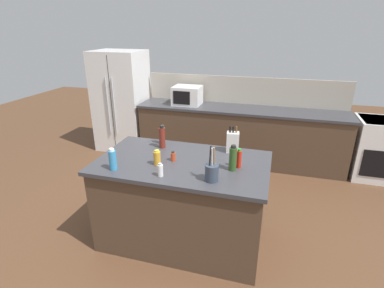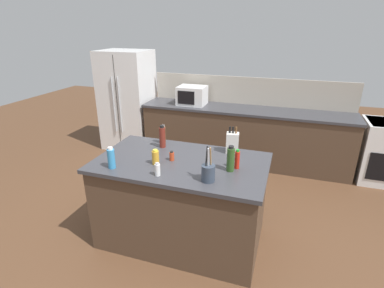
{
  "view_description": "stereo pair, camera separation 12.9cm",
  "coord_description": "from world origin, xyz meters",
  "px_view_note": "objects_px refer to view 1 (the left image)",
  "views": [
    {
      "loc": [
        0.85,
        -2.6,
        2.22
      ],
      "look_at": [
        0.0,
        0.35,
        0.99
      ],
      "focal_mm": 28.0,
      "sensor_mm": 36.0,
      "label": 1
    },
    {
      "loc": [
        0.97,
        -2.56,
        2.22
      ],
      "look_at": [
        0.0,
        0.35,
        0.99
      ],
      "focal_mm": 28.0,
      "sensor_mm": 36.0,
      "label": 2
    }
  ],
  "objects_px": {
    "honey_jar": "(157,158)",
    "range_oven": "(380,149)",
    "spice_jar_paprika": "(173,156)",
    "dish_soap_bottle": "(113,160)",
    "olive_oil_bottle": "(233,158)",
    "refrigerator": "(122,101)",
    "pepper_grinder": "(162,135)",
    "microwave": "(187,95)",
    "hot_sauce_bottle": "(239,159)",
    "vinegar_bottle": "(162,137)",
    "knife_block": "(233,142)",
    "salt_shaker": "(160,170)",
    "utensil_crock": "(212,172)"
  },
  "relations": [
    {
      "from": "range_oven",
      "to": "pepper_grinder",
      "type": "distance_m",
      "value": 3.38
    },
    {
      "from": "range_oven",
      "to": "pepper_grinder",
      "type": "relative_size",
      "value": 4.18
    },
    {
      "from": "hot_sauce_bottle",
      "to": "refrigerator",
      "type": "bearing_deg",
      "value": 137.73
    },
    {
      "from": "dish_soap_bottle",
      "to": "spice_jar_paprika",
      "type": "bearing_deg",
      "value": 35.55
    },
    {
      "from": "salt_shaker",
      "to": "spice_jar_paprika",
      "type": "relative_size",
      "value": 1.27
    },
    {
      "from": "range_oven",
      "to": "utensil_crock",
      "type": "bearing_deg",
      "value": -129.49
    },
    {
      "from": "knife_block",
      "to": "spice_jar_paprika",
      "type": "height_order",
      "value": "knife_block"
    },
    {
      "from": "refrigerator",
      "to": "pepper_grinder",
      "type": "distance_m",
      "value": 2.42
    },
    {
      "from": "salt_shaker",
      "to": "knife_block",
      "type": "bearing_deg",
      "value": 53.77
    },
    {
      "from": "knife_block",
      "to": "hot_sauce_bottle",
      "type": "xyz_separation_m",
      "value": [
        0.12,
        -0.36,
        -0.02
      ]
    },
    {
      "from": "hot_sauce_bottle",
      "to": "vinegar_bottle",
      "type": "height_order",
      "value": "vinegar_bottle"
    },
    {
      "from": "salt_shaker",
      "to": "hot_sauce_bottle",
      "type": "xyz_separation_m",
      "value": [
        0.66,
        0.37,
        0.03
      ]
    },
    {
      "from": "utensil_crock",
      "to": "salt_shaker",
      "type": "xyz_separation_m",
      "value": [
        -0.46,
        -0.05,
        -0.02
      ]
    },
    {
      "from": "olive_oil_bottle",
      "to": "pepper_grinder",
      "type": "xyz_separation_m",
      "value": [
        -0.87,
        0.44,
        -0.01
      ]
    },
    {
      "from": "olive_oil_bottle",
      "to": "vinegar_bottle",
      "type": "relative_size",
      "value": 0.99
    },
    {
      "from": "microwave",
      "to": "knife_block",
      "type": "distance_m",
      "value": 2.11
    },
    {
      "from": "spice_jar_paprika",
      "to": "range_oven",
      "type": "bearing_deg",
      "value": 41.16
    },
    {
      "from": "microwave",
      "to": "utensil_crock",
      "type": "xyz_separation_m",
      "value": [
        0.98,
        -2.51,
        -0.07
      ]
    },
    {
      "from": "olive_oil_bottle",
      "to": "honey_jar",
      "type": "xyz_separation_m",
      "value": [
        -0.72,
        -0.09,
        -0.05
      ]
    },
    {
      "from": "utensil_crock",
      "to": "pepper_grinder",
      "type": "distance_m",
      "value": 1.01
    },
    {
      "from": "refrigerator",
      "to": "honey_jar",
      "type": "distance_m",
      "value": 2.93
    },
    {
      "from": "range_oven",
      "to": "honey_jar",
      "type": "height_order",
      "value": "honey_jar"
    },
    {
      "from": "refrigerator",
      "to": "vinegar_bottle",
      "type": "relative_size",
      "value": 7.03
    },
    {
      "from": "refrigerator",
      "to": "olive_oil_bottle",
      "type": "distance_m",
      "value": 3.34
    },
    {
      "from": "utensil_crock",
      "to": "pepper_grinder",
      "type": "xyz_separation_m",
      "value": [
        -0.73,
        0.7,
        0.02
      ]
    },
    {
      "from": "range_oven",
      "to": "utensil_crock",
      "type": "distance_m",
      "value": 3.3
    },
    {
      "from": "olive_oil_bottle",
      "to": "pepper_grinder",
      "type": "relative_size",
      "value": 1.14
    },
    {
      "from": "knife_block",
      "to": "refrigerator",
      "type": "bearing_deg",
      "value": 131.92
    },
    {
      "from": "pepper_grinder",
      "to": "honey_jar",
      "type": "distance_m",
      "value": 0.55
    },
    {
      "from": "knife_block",
      "to": "spice_jar_paprika",
      "type": "xyz_separation_m",
      "value": [
        -0.54,
        -0.39,
        -0.07
      ]
    },
    {
      "from": "olive_oil_bottle",
      "to": "honey_jar",
      "type": "relative_size",
      "value": 1.65
    },
    {
      "from": "range_oven",
      "to": "hot_sauce_bottle",
      "type": "xyz_separation_m",
      "value": [
        -1.87,
        -2.18,
        0.56
      ]
    },
    {
      "from": "spice_jar_paprika",
      "to": "dish_soap_bottle",
      "type": "relative_size",
      "value": 0.47
    },
    {
      "from": "hot_sauce_bottle",
      "to": "dish_soap_bottle",
      "type": "bearing_deg",
      "value": -161.95
    },
    {
      "from": "dish_soap_bottle",
      "to": "microwave",
      "type": "bearing_deg",
      "value": 90.97
    },
    {
      "from": "honey_jar",
      "to": "range_oven",
      "type": "bearing_deg",
      "value": 41.49
    },
    {
      "from": "olive_oil_bottle",
      "to": "spice_jar_paprika",
      "type": "xyz_separation_m",
      "value": [
        -0.61,
        0.04,
        -0.07
      ]
    },
    {
      "from": "refrigerator",
      "to": "hot_sauce_bottle",
      "type": "height_order",
      "value": "refrigerator"
    },
    {
      "from": "salt_shaker",
      "to": "honey_jar",
      "type": "distance_m",
      "value": 0.25
    },
    {
      "from": "knife_block",
      "to": "vinegar_bottle",
      "type": "bearing_deg",
      "value": 177.79
    },
    {
      "from": "knife_block",
      "to": "salt_shaker",
      "type": "xyz_separation_m",
      "value": [
        -0.54,
        -0.73,
        -0.05
      ]
    },
    {
      "from": "range_oven",
      "to": "utensil_crock",
      "type": "xyz_separation_m",
      "value": [
        -2.07,
        -2.51,
        0.56
      ]
    },
    {
      "from": "refrigerator",
      "to": "knife_block",
      "type": "relative_size",
      "value": 6.19
    },
    {
      "from": "range_oven",
      "to": "spice_jar_paprika",
      "type": "distance_m",
      "value": 3.4
    },
    {
      "from": "refrigerator",
      "to": "vinegar_bottle",
      "type": "height_order",
      "value": "refrigerator"
    },
    {
      "from": "microwave",
      "to": "hot_sauce_bottle",
      "type": "relative_size",
      "value": 2.4
    },
    {
      "from": "salt_shaker",
      "to": "vinegar_bottle",
      "type": "bearing_deg",
      "value": 109.79
    },
    {
      "from": "knife_block",
      "to": "salt_shaker",
      "type": "bearing_deg",
      "value": -135.6
    },
    {
      "from": "utensil_crock",
      "to": "pepper_grinder",
      "type": "height_order",
      "value": "utensil_crock"
    },
    {
      "from": "microwave",
      "to": "vinegar_bottle",
      "type": "height_order",
      "value": "microwave"
    }
  ]
}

